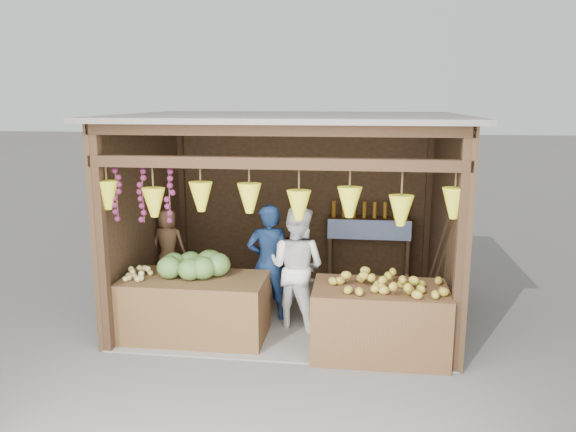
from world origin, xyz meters
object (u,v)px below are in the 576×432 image
Objects in this scene: counter_left at (195,308)px; vendor_seated at (168,244)px; counter_right at (379,321)px; man_standing at (269,263)px; woman_standing at (297,267)px.

counter_left is 1.47m from vendor_seated.
counter_right is 0.96× the size of man_standing.
woman_standing is (-1.02, 0.69, 0.38)m from counter_right.
counter_left is 2.20m from counter_right.
counter_left is 1.11m from man_standing.
counter_right is at bearing 161.26° from vendor_seated.
man_standing is (-1.40, 0.85, 0.38)m from counter_right.
counter_right is 1.68m from man_standing.
woman_standing is at bearing 166.63° from vendor_seated.
vendor_seated is (-2.93, 1.38, 0.44)m from counter_right.
counter_left is at bearing 26.99° from man_standing.
counter_right is at bearing 135.77° from man_standing.
man_standing is 1.62m from vendor_seated.
vendor_seated is at bearing 154.75° from counter_right.
woman_standing is at bearing 144.10° from man_standing.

